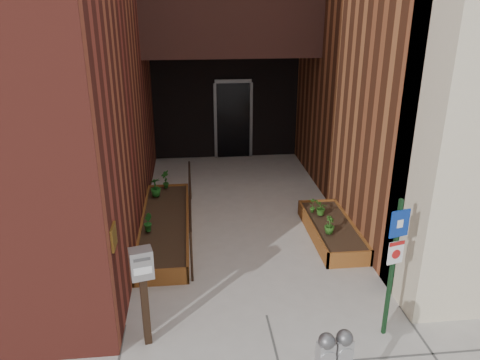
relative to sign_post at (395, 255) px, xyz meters
name	(u,v)px	position (x,y,z in m)	size (l,w,h in m)	color
ground	(267,315)	(-1.53, 0.55, -1.23)	(80.00, 80.00, 0.00)	#9E9991
planter_left	(165,227)	(-3.08, 3.25, -1.09)	(0.90, 3.60, 0.30)	brown
planter_right	(331,231)	(0.07, 2.75, -1.09)	(0.80, 2.20, 0.30)	brown
handrail	(190,198)	(-2.58, 3.20, -0.48)	(0.04, 3.34, 0.90)	black
sign_post	(395,255)	(0.00, 0.00, 0.00)	(0.27, 0.10, 2.00)	#123218
payment_dropbox	(143,277)	(-3.18, 0.17, -0.21)	(0.32, 0.27, 1.41)	black
shrub_left_a	(141,255)	(-3.38, 1.65, -0.76)	(0.31, 0.31, 0.34)	#1D5317
shrub_left_b	(148,222)	(-3.36, 2.81, -0.76)	(0.18, 0.18, 0.33)	#1A5C1C
shrub_left_c	(156,187)	(-3.31, 4.42, -0.73)	(0.23, 0.23, 0.40)	#195A1A
shrub_left_d	(165,179)	(-3.12, 4.85, -0.72)	(0.21, 0.21, 0.41)	#1B5719
shrub_right_a	(330,225)	(-0.10, 2.36, -0.76)	(0.18, 0.18, 0.33)	#255317
shrub_right_b	(313,205)	(-0.18, 3.25, -0.77)	(0.17, 0.17, 0.32)	#2C621C
shrub_right_c	(321,208)	(-0.05, 3.12, -0.78)	(0.26, 0.26, 0.29)	#2D631C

